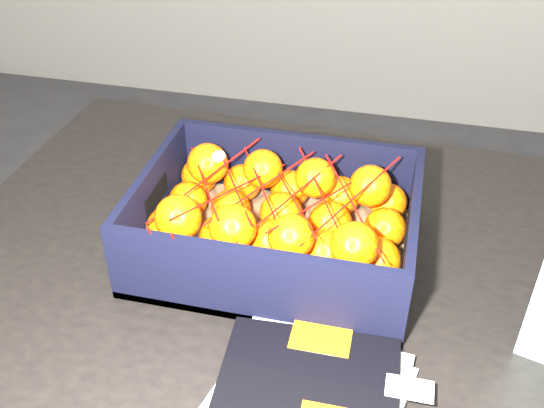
# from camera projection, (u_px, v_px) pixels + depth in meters

# --- Properties ---
(table) EXTENTS (1.23, 0.84, 0.75)m
(table) POSITION_uv_depth(u_px,v_px,m) (334.00, 318.00, 0.98)
(table) COLOR black
(table) RESTS_ON ground
(produce_crate) EXTENTS (0.39, 0.29, 0.12)m
(produce_crate) POSITION_uv_depth(u_px,v_px,m) (277.00, 232.00, 0.93)
(produce_crate) COLOR olive
(produce_crate) RESTS_ON table
(clementine_heap) EXTENTS (0.37, 0.27, 0.12)m
(clementine_heap) POSITION_uv_depth(u_px,v_px,m) (276.00, 222.00, 0.92)
(clementine_heap) COLOR #FF5E05
(clementine_heap) RESTS_ON produce_crate
(mesh_net) EXTENTS (0.32, 0.26, 0.09)m
(mesh_net) POSITION_uv_depth(u_px,v_px,m) (269.00, 196.00, 0.89)
(mesh_net) COLOR red
(mesh_net) RESTS_ON clementine_heap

